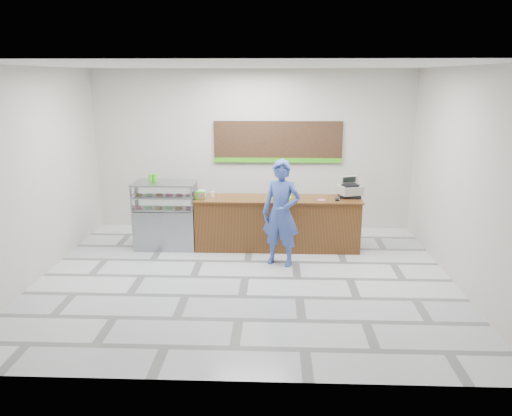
{
  "coord_description": "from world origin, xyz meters",
  "views": [
    {
      "loc": [
        0.49,
        -7.93,
        3.34
      ],
      "look_at": [
        0.15,
        0.9,
        1.0
      ],
      "focal_mm": 35.0,
      "sensor_mm": 36.0,
      "label": 1
    }
  ],
  "objects_px": {
    "display_case": "(166,214)",
    "serving_tray": "(282,198)",
    "customer": "(281,213)",
    "cash_register": "(349,189)",
    "sales_counter": "(277,223)"
  },
  "relations": [
    {
      "from": "sales_counter",
      "to": "cash_register",
      "type": "xyz_separation_m",
      "value": [
        1.41,
        0.18,
        0.66
      ]
    },
    {
      "from": "display_case",
      "to": "serving_tray",
      "type": "relative_size",
      "value": 3.3
    },
    {
      "from": "display_case",
      "to": "serving_tray",
      "type": "bearing_deg",
      "value": -0.08
    },
    {
      "from": "display_case",
      "to": "serving_tray",
      "type": "height_order",
      "value": "display_case"
    },
    {
      "from": "display_case",
      "to": "customer",
      "type": "relative_size",
      "value": 0.69
    },
    {
      "from": "serving_tray",
      "to": "customer",
      "type": "bearing_deg",
      "value": -78.76
    },
    {
      "from": "serving_tray",
      "to": "display_case",
      "type": "bearing_deg",
      "value": -166.97
    },
    {
      "from": "cash_register",
      "to": "serving_tray",
      "type": "height_order",
      "value": "cash_register"
    },
    {
      "from": "sales_counter",
      "to": "serving_tray",
      "type": "distance_m",
      "value": 0.53
    },
    {
      "from": "display_case",
      "to": "customer",
      "type": "height_order",
      "value": "customer"
    },
    {
      "from": "display_case",
      "to": "cash_register",
      "type": "xyz_separation_m",
      "value": [
        3.63,
        0.18,
        0.5
      ]
    },
    {
      "from": "display_case",
      "to": "customer",
      "type": "bearing_deg",
      "value": -20.76
    },
    {
      "from": "sales_counter",
      "to": "customer",
      "type": "relative_size",
      "value": 1.69
    },
    {
      "from": "sales_counter",
      "to": "display_case",
      "type": "height_order",
      "value": "display_case"
    },
    {
      "from": "cash_register",
      "to": "sales_counter",
      "type": "bearing_deg",
      "value": 168.79
    }
  ]
}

